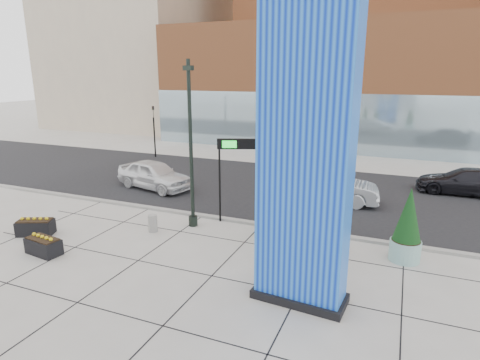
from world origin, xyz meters
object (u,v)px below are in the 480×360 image
at_px(overhead_street_sign, 233,152).
at_px(car_white_west, 154,175).
at_px(public_art_sculpture, 309,215).
at_px(car_silver_mid, 329,187).
at_px(lamp_post, 191,162).
at_px(blue_pylon, 305,156).
at_px(concrete_bollard, 153,223).

bearing_deg(overhead_street_sign, car_white_west, 131.30).
relative_size(public_art_sculpture, car_silver_mid, 1.07).
xyz_separation_m(lamp_post, car_white_west, (-5.00, 4.39, -2.11)).
bearing_deg(lamp_post, car_silver_mid, 48.57).
relative_size(lamp_post, public_art_sculpture, 1.32).
height_order(blue_pylon, lamp_post, blue_pylon).
xyz_separation_m(public_art_sculpture, concrete_bollard, (-6.61, -0.75, -1.05)).
bearing_deg(concrete_bollard, lamp_post, 45.06).
xyz_separation_m(lamp_post, overhead_street_sign, (1.54, 0.96, 0.36)).
bearing_deg(car_white_west, concrete_bollard, -133.26).
bearing_deg(public_art_sculpture, car_white_west, 154.82).
xyz_separation_m(blue_pylon, lamp_post, (-5.92, 4.14, -1.51)).
distance_m(concrete_bollard, car_silver_mid, 9.36).
bearing_deg(car_silver_mid, overhead_street_sign, 137.97).
relative_size(public_art_sculpture, concrete_bollard, 7.24).
height_order(lamp_post, car_silver_mid, lamp_post).
distance_m(lamp_post, public_art_sculpture, 5.57).
distance_m(blue_pylon, public_art_sculpture, 4.75).
distance_m(blue_pylon, car_silver_mid, 10.49).
relative_size(overhead_street_sign, car_white_west, 0.79).
bearing_deg(car_silver_mid, car_white_west, 91.50).
distance_m(public_art_sculpture, overhead_street_sign, 4.49).
relative_size(public_art_sculpture, overhead_street_sign, 1.41).
height_order(public_art_sculpture, concrete_bollard, public_art_sculpture).
xyz_separation_m(overhead_street_sign, car_silver_mid, (3.45, 4.70, -2.47)).
bearing_deg(lamp_post, overhead_street_sign, 31.83).
xyz_separation_m(blue_pylon, car_white_west, (-10.93, 8.53, -3.62)).
relative_size(lamp_post, car_white_west, 1.47).
bearing_deg(car_white_west, overhead_street_sign, -104.28).
height_order(overhead_street_sign, car_white_west, overhead_street_sign).
height_order(public_art_sculpture, car_silver_mid, public_art_sculpture).
xyz_separation_m(blue_pylon, public_art_sculpture, (-0.59, 3.61, -3.02)).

